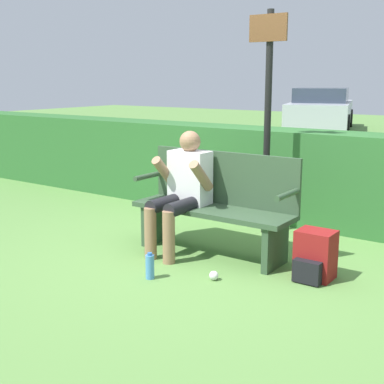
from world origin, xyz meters
name	(u,v)px	position (x,y,z in m)	size (l,w,h in m)	color
ground_plane	(211,254)	(0.00, 0.00, 0.00)	(40.00, 40.00, 0.00)	#5B8942
hedge_back	(285,175)	(0.00, 1.54, 0.52)	(12.00, 0.58, 1.04)	#2D662D
park_bench	(216,204)	(0.00, 0.07, 0.46)	(1.54, 0.45, 0.94)	#334C33
person_seated	(183,187)	(-0.27, -0.08, 0.62)	(0.51, 0.64, 1.13)	silver
backpack	(315,256)	(1.03, -0.04, 0.19)	(0.30, 0.32, 0.40)	maroon
water_bottle	(150,266)	(-0.07, -0.81, 0.10)	(0.07, 0.07, 0.22)	#4C8CCC
signpost	(268,108)	(0.07, 0.92, 1.31)	(0.41, 0.09, 2.26)	black
parked_car	(321,110)	(-3.87, 12.26, 0.62)	(2.95, 4.56, 1.30)	#B7BCC6
litter_crumple	(214,276)	(0.38, -0.54, 0.04)	(0.08, 0.08, 0.08)	silver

